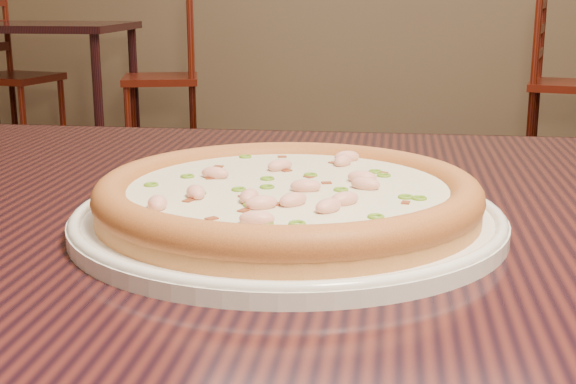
# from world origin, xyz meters

# --- Properties ---
(hero_table) EXTENTS (1.20, 0.80, 0.75)m
(hero_table) POSITION_xyz_m (0.12, -0.17, 0.65)
(hero_table) COLOR black
(hero_table) RESTS_ON ground
(plate) EXTENTS (0.35, 0.35, 0.02)m
(plate) POSITION_xyz_m (0.00, -0.22, 0.76)
(plate) COLOR white
(plate) RESTS_ON hero_table
(pizza) EXTENTS (0.31, 0.31, 0.03)m
(pizza) POSITION_xyz_m (0.00, -0.22, 0.78)
(pizza) COLOR #C78843
(pizza) RESTS_ON plate
(bg_table_left) EXTENTS (1.00, 0.70, 0.75)m
(bg_table_left) POSITION_xyz_m (-1.92, 3.51, 0.65)
(bg_table_left) COLOR black
(bg_table_left) RESTS_ON ground
(chair_a) EXTENTS (0.50, 0.50, 0.95)m
(chair_a) POSITION_xyz_m (-2.18, 3.63, 0.44)
(chair_a) COLOR #5D1302
(chair_a) RESTS_ON ground
(chair_b) EXTENTS (0.51, 0.51, 0.95)m
(chair_b) POSITION_xyz_m (-1.21, 3.67, 0.44)
(chair_b) COLOR #5D1302
(chair_b) RESTS_ON ground
(chair_c) EXTENTS (0.50, 0.50, 0.95)m
(chair_c) POSITION_xyz_m (0.96, 3.66, 0.44)
(chair_c) COLOR #5D1302
(chair_c) RESTS_ON ground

